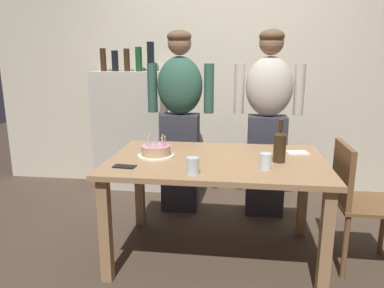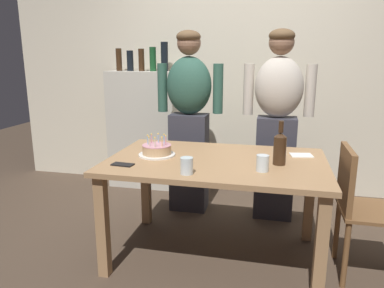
{
  "view_description": "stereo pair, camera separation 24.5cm",
  "coord_description": "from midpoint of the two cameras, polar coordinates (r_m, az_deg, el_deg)",
  "views": [
    {
      "loc": [
        0.14,
        -2.45,
        1.44
      ],
      "look_at": [
        -0.17,
        0.0,
        0.84
      ],
      "focal_mm": 34.05,
      "sensor_mm": 36.0,
      "label": 1
    },
    {
      "loc": [
        0.39,
        -2.41,
        1.44
      ],
      "look_at": [
        -0.17,
        0.0,
        0.84
      ],
      "focal_mm": 34.05,
      "sensor_mm": 36.0,
      "label": 2
    }
  ],
  "objects": [
    {
      "name": "person_woman_cardigan",
      "position": [
        3.29,
        15.28,
        3.23
      ],
      "size": [
        0.61,
        0.27,
        1.66
      ],
      "rotation": [
        0.0,
        0.0,
        3.14
      ],
      "color": "#33333D",
      "rests_on": "ground_plane"
    },
    {
      "name": "cell_phone",
      "position": [
        2.42,
        -7.98,
        -3.24
      ],
      "size": [
        0.15,
        0.09,
        0.01
      ],
      "primitive_type": "cube",
      "rotation": [
        0.0,
        0.0,
        -0.1
      ],
      "color": "black",
      "rests_on": "dining_table"
    },
    {
      "name": "person_man_bearded",
      "position": [
        3.35,
        1.64,
        3.89
      ],
      "size": [
        0.61,
        0.27,
        1.66
      ],
      "rotation": [
        0.0,
        0.0,
        3.14
      ],
      "color": "#33333D",
      "rests_on": "ground_plane"
    },
    {
      "name": "water_glass_near",
      "position": [
        2.33,
        13.98,
        -2.97
      ],
      "size": [
        0.08,
        0.08,
        0.1
      ],
      "primitive_type": "cylinder",
      "color": "silver",
      "rests_on": "dining_table"
    },
    {
      "name": "water_glass_far",
      "position": [
        2.21,
        2.35,
        -3.47
      ],
      "size": [
        0.08,
        0.08,
        0.1
      ],
      "primitive_type": "cylinder",
      "color": "silver",
      "rests_on": "dining_table"
    },
    {
      "name": "back_wall",
      "position": [
        3.99,
        9.45,
        11.43
      ],
      "size": [
        5.2,
        0.1,
        2.6
      ],
      "primitive_type": "cube",
      "color": "beige",
      "rests_on": "ground_plane"
    },
    {
      "name": "napkin_stack",
      "position": [
        2.77,
        19.22,
        -1.71
      ],
      "size": [
        0.17,
        0.14,
        0.01
      ],
      "primitive_type": "cube",
      "rotation": [
        0.0,
        0.0,
        0.18
      ],
      "color": "white",
      "rests_on": "dining_table"
    },
    {
      "name": "birthday_cake",
      "position": [
        2.62,
        -2.87,
        -1.03
      ],
      "size": [
        0.26,
        0.26,
        0.15
      ],
      "color": "white",
      "rests_on": "dining_table"
    },
    {
      "name": "wine_bottle",
      "position": [
        2.48,
        16.38,
        -0.57
      ],
      "size": [
        0.08,
        0.08,
        0.29
      ],
      "color": "#382314",
      "rests_on": "dining_table"
    },
    {
      "name": "ground_plane",
      "position": [
        2.84,
        6.17,
        -16.96
      ],
      "size": [
        10.0,
        10.0,
        0.0
      ],
      "primitive_type": "plane",
      "color": "#47382B"
    },
    {
      "name": "shelf_cabinet",
      "position": [
        4.06,
        -5.87,
        2.41
      ],
      "size": [
        0.76,
        0.3,
        1.58
      ],
      "color": "beige",
      "rests_on": "ground_plane"
    },
    {
      "name": "dining_table",
      "position": [
        2.57,
        6.53,
        -4.52
      ],
      "size": [
        1.5,
        0.96,
        0.74
      ],
      "color": "#A37A51",
      "rests_on": "ground_plane"
    },
    {
      "name": "dining_chair",
      "position": [
        2.68,
        27.25,
        -8.13
      ],
      "size": [
        0.42,
        0.42,
        0.87
      ],
      "rotation": [
        0.0,
        0.0,
        1.57
      ],
      "color": "brown",
      "rests_on": "ground_plane"
    }
  ]
}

